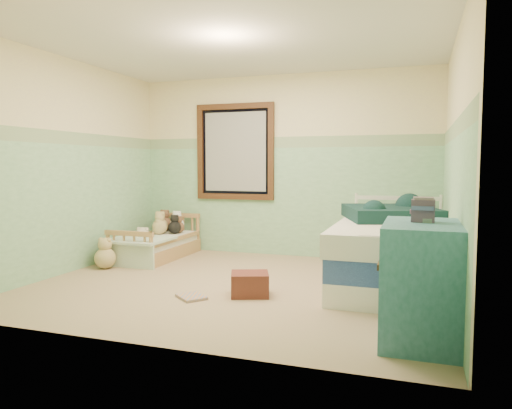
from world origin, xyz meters
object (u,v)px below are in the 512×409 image
(plush_floor_tan, at_px, (105,258))
(red_pillow, at_px, (250,284))
(plush_floor_cream, at_px, (143,246))
(toddler_bed_frame, at_px, (157,251))
(floor_book, at_px, (191,297))
(twin_bed_frame, at_px, (392,274))
(dresser, at_px, (421,282))

(plush_floor_tan, bearing_deg, red_pillow, -15.46)
(plush_floor_cream, distance_m, red_pillow, 2.52)
(toddler_bed_frame, xyz_separation_m, floor_book, (1.35, -1.67, -0.07))
(toddler_bed_frame, bearing_deg, plush_floor_tan, -105.39)
(plush_floor_tan, distance_m, twin_bed_frame, 3.37)
(floor_book, bearing_deg, toddler_bed_frame, 168.62)
(red_pillow, bearing_deg, toddler_bed_frame, 142.85)
(toddler_bed_frame, height_order, red_pillow, red_pillow)
(red_pillow, bearing_deg, floor_book, -151.21)
(plush_floor_cream, distance_m, plush_floor_tan, 0.85)
(plush_floor_cream, relative_size, plush_floor_tan, 1.06)
(plush_floor_cream, relative_size, twin_bed_frame, 0.13)
(plush_floor_cream, relative_size, dresser, 0.32)
(plush_floor_cream, xyz_separation_m, twin_bed_frame, (3.36, -0.55, -0.03))
(floor_book, bearing_deg, plush_floor_tan, -168.52)
(floor_book, bearing_deg, dresser, 27.64)
(toddler_bed_frame, height_order, floor_book, toddler_bed_frame)
(twin_bed_frame, height_order, red_pillow, red_pillow)
(twin_bed_frame, bearing_deg, plush_floor_cream, 170.63)
(twin_bed_frame, height_order, floor_book, twin_bed_frame)
(dresser, xyz_separation_m, floor_book, (-2.05, 0.43, -0.41))
(dresser, bearing_deg, red_pillow, 155.66)
(toddler_bed_frame, relative_size, plush_floor_cream, 4.97)
(twin_bed_frame, distance_m, dresser, 1.63)
(plush_floor_cream, height_order, plush_floor_tan, plush_floor_cream)
(toddler_bed_frame, height_order, plush_floor_tan, plush_floor_tan)
(twin_bed_frame, bearing_deg, dresser, -80.09)
(dresser, bearing_deg, plush_floor_tan, 160.61)
(floor_book, bearing_deg, plush_floor_cream, 172.63)
(twin_bed_frame, bearing_deg, toddler_bed_frame, 170.45)
(toddler_bed_frame, bearing_deg, dresser, -31.72)
(twin_bed_frame, height_order, dresser, dresser)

